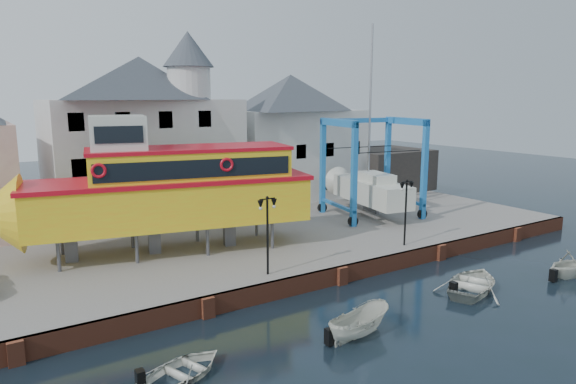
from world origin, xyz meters
TOP-DOWN VIEW (x-y plane):
  - ground at (0.00, 0.00)m, footprint 140.00×140.00m
  - hardstanding at (0.00, 11.00)m, footprint 44.00×22.00m
  - quay_wall at (-0.00, 0.10)m, footprint 44.00×0.47m
  - building_white_main at (-4.87, 18.39)m, footprint 14.00×8.30m
  - building_white_right at (9.00, 19.00)m, footprint 12.00×8.00m
  - shed_dark at (19.00, 17.00)m, footprint 8.00×7.00m
  - lamp_post_left at (-4.00, 1.20)m, footprint 1.12×0.32m
  - lamp_post_right at (6.00, 1.20)m, footprint 1.12×0.32m
  - tour_boat at (-7.74, 8.08)m, footprint 19.28×8.24m
  - travel_lift at (9.92, 9.41)m, footprint 7.64×9.95m
  - motorboat_a at (-3.29, -5.33)m, footprint 3.72×1.91m
  - motorboat_b at (5.46, -4.47)m, footprint 5.72×5.01m
  - motorboat_c at (11.77, -6.15)m, footprint 3.47×3.08m
  - motorboat_d at (-10.89, -4.33)m, footprint 4.18×3.56m

SIDE VIEW (x-z plane):
  - ground at x=0.00m, z-range 0.00..0.00m
  - motorboat_a at x=-3.29m, z-range -0.69..0.69m
  - motorboat_b at x=5.46m, z-range -0.49..0.49m
  - motorboat_c at x=11.77m, z-range -0.85..0.85m
  - motorboat_d at x=-10.89m, z-range -0.37..0.37m
  - hardstanding at x=0.00m, z-range 0.00..1.00m
  - quay_wall at x=0.00m, z-range 0.00..1.00m
  - shed_dark at x=19.00m, z-range 1.00..5.00m
  - travel_lift at x=9.92m, z-range -3.87..10.73m
  - lamp_post_left at x=-4.00m, z-range 2.07..6.27m
  - lamp_post_right at x=6.00m, z-range 2.07..6.27m
  - tour_boat at x=-7.74m, z-range 0.77..8.94m
  - building_white_right at x=9.00m, z-range 1.00..12.20m
  - building_white_main at x=-4.87m, z-range 0.34..14.34m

